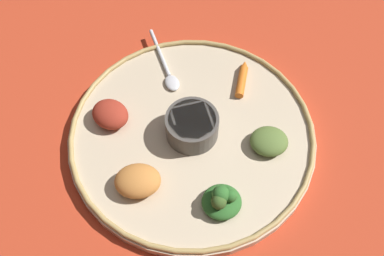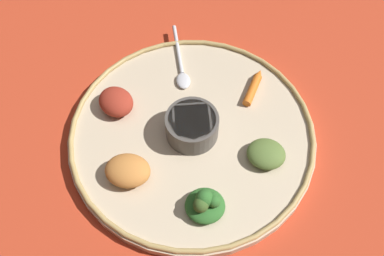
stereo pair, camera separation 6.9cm
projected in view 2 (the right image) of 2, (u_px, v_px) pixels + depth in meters
ground_plane at (192, 138)px, 0.72m from camera, size 2.40×2.40×0.00m
platter at (192, 136)px, 0.72m from camera, size 0.39×0.39×0.02m
platter_rim at (192, 132)px, 0.71m from camera, size 0.39×0.39×0.01m
center_bowl at (192, 125)px, 0.69m from camera, size 0.08×0.08×0.04m
spoon at (181, 67)px, 0.77m from camera, size 0.08×0.14×0.01m
greens_pile at (205, 204)px, 0.63m from camera, size 0.07×0.07×0.04m
carrot_near_spoon at (253, 87)px, 0.75m from camera, size 0.02×0.08×0.01m
mound_collards at (266, 154)px, 0.67m from camera, size 0.06×0.06×0.03m
mound_squash at (128, 171)px, 0.65m from camera, size 0.08×0.07×0.03m
mound_beet at (116, 102)px, 0.72m from camera, size 0.08×0.08×0.03m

